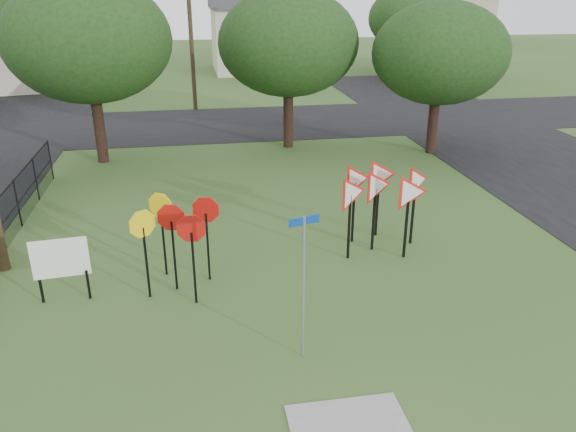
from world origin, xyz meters
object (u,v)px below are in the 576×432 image
object	(u,v)px
street_name_sign	(304,280)
stop_sign_cluster	(175,225)
yield_sign_cluster	(381,188)
info_board	(60,261)

from	to	relation	value
street_name_sign	stop_sign_cluster	size ratio (longest dim) A/B	1.35
street_name_sign	yield_sign_cluster	bearing A→B (deg)	56.28
street_name_sign	info_board	size ratio (longest dim) A/B	1.91
yield_sign_cluster	street_name_sign	bearing A→B (deg)	-123.72
stop_sign_cluster	info_board	size ratio (longest dim) A/B	1.41
street_name_sign	info_board	bearing A→B (deg)	148.97
yield_sign_cluster	info_board	xyz separation A→B (m)	(-8.06, -1.52, -0.71)
stop_sign_cluster	yield_sign_cluster	world-z (taller)	yield_sign_cluster
street_name_sign	info_board	world-z (taller)	street_name_sign
yield_sign_cluster	info_board	bearing A→B (deg)	-169.31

